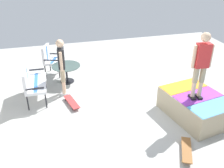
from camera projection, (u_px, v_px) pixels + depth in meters
name	position (u px, v px, depth m)	size (l,w,h in m)	color
ground_plane	(127.00, 113.00, 6.81)	(12.00, 12.00, 0.10)	#B2B2AD
skate_ramp	(197.00, 106.00, 6.51)	(2.00, 2.31, 0.61)	tan
patio_bench	(31.00, 80.00, 7.11)	(1.26, 0.58, 1.02)	black
patio_chair_near_house	(50.00, 58.00, 8.56)	(0.77, 0.72, 1.02)	black
patio_table	(66.00, 70.00, 8.15)	(0.90, 0.90, 0.57)	black
person_watching	(62.00, 63.00, 7.21)	(0.48, 0.27, 1.68)	silver
person_skater	(202.00, 62.00, 5.81)	(0.27, 0.48, 1.64)	black
skateboard_by_bench	(72.00, 102.00, 7.07)	(0.82, 0.39, 0.10)	#B23838
skateboard_spare	(187.00, 150.00, 5.39)	(0.80, 0.54, 0.10)	brown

